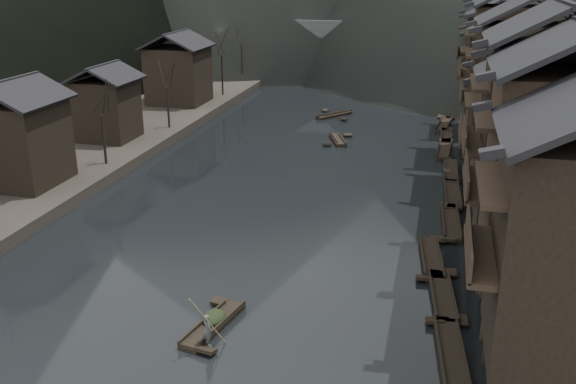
% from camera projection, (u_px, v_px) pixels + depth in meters
% --- Properties ---
extents(water, '(300.00, 300.00, 0.00)m').
position_uv_depth(water, '(229.00, 278.00, 37.73)').
color(water, black).
rests_on(water, ground).
extents(left_bank, '(40.00, 200.00, 1.20)m').
position_uv_depth(left_bank, '(68.00, 103.00, 81.85)').
color(left_bank, '#2D2823').
rests_on(left_bank, ground).
extents(stilt_houses, '(9.00, 67.60, 16.29)m').
position_uv_depth(stilt_houses, '(525.00, 82.00, 47.98)').
color(stilt_houses, black).
rests_on(stilt_houses, ground).
extents(left_houses, '(8.10, 53.20, 8.73)m').
position_uv_depth(left_houses, '(85.00, 99.00, 58.75)').
color(left_houses, black).
rests_on(left_houses, left_bank).
extents(bare_trees, '(3.75, 72.34, 7.51)m').
position_uv_depth(bare_trees, '(163.00, 77.00, 66.70)').
color(bare_trees, black).
rests_on(bare_trees, left_bank).
extents(moored_sampans, '(3.03, 66.13, 0.47)m').
position_uv_depth(moored_sampans, '(447.00, 167.00, 57.41)').
color(moored_sampans, black).
rests_on(moored_sampans, water).
extents(midriver_boats, '(5.55, 16.32, 0.44)m').
position_uv_depth(midriver_boats, '(336.00, 125.00, 72.21)').
color(midriver_boats, black).
rests_on(midriver_boats, water).
extents(stone_bridge, '(40.00, 6.00, 9.00)m').
position_uv_depth(stone_bridge, '(372.00, 45.00, 101.90)').
color(stone_bridge, '#4C4C4F').
rests_on(stone_bridge, ground).
extents(hero_sampan, '(2.03, 5.29, 0.44)m').
position_uv_depth(hero_sampan, '(214.00, 324.00, 32.47)').
color(hero_sampan, black).
rests_on(hero_sampan, water).
extents(cargo_heap, '(1.15, 1.51, 0.69)m').
position_uv_depth(cargo_heap, '(214.00, 312.00, 32.50)').
color(cargo_heap, black).
rests_on(cargo_heap, hero_sampan).
extents(boatman, '(0.71, 0.68, 1.63)m').
position_uv_depth(boatman, '(207.00, 325.00, 30.39)').
color(boatman, '#515153').
rests_on(boatman, hero_sampan).
extents(bamboo_pole, '(1.34, 1.88, 3.64)m').
position_uv_depth(bamboo_pole, '(209.00, 276.00, 29.46)').
color(bamboo_pole, '#8C7A51').
rests_on(bamboo_pole, boatman).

